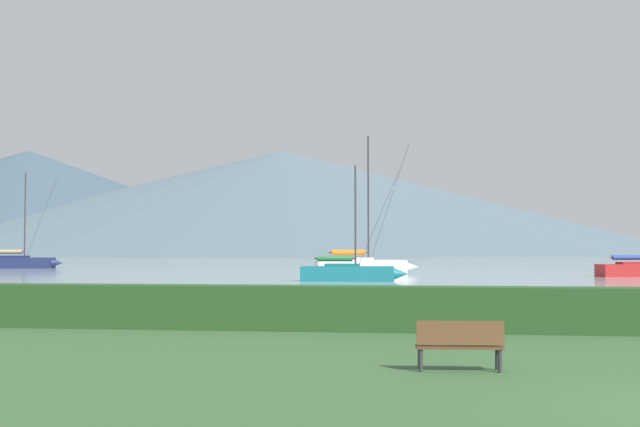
# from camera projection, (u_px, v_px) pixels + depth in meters

# --- Properties ---
(harbor_water) EXTENTS (320.00, 246.00, 0.00)m
(harbor_water) POSITION_uv_depth(u_px,v_px,m) (459.00, 262.00, 147.42)
(harbor_water) COLOR #8C9EA3
(harbor_water) RESTS_ON ground_plane
(hedge_line) EXTENTS (80.00, 1.20, 1.24)m
(hedge_line) POSITION_uv_depth(u_px,v_px,m) (592.00, 311.00, 22.70)
(hedge_line) COLOR #284C23
(hedge_line) RESTS_ON ground_plane
(sailboat_slip_0) EXTENTS (9.22, 3.71, 11.11)m
(sailboat_slip_0) POSITION_uv_depth(u_px,v_px,m) (20.00, 262.00, 97.57)
(sailboat_slip_0) COLOR navy
(sailboat_slip_0) RESTS_ON harbor_water
(sailboat_slip_1) EXTENTS (7.54, 3.48, 10.47)m
(sailboat_slip_1) POSITION_uv_depth(u_px,v_px,m) (639.00, 269.00, 68.63)
(sailboat_slip_1) COLOR red
(sailboat_slip_1) RESTS_ON harbor_water
(sailboat_slip_2) EXTENTS (7.57, 2.49, 8.13)m
(sailboat_slip_2) POSITION_uv_depth(u_px,v_px,m) (349.00, 272.00, 59.40)
(sailboat_slip_2) COLOR #19707A
(sailboat_slip_2) RESTS_ON harbor_water
(sailboat_slip_4) EXTENTS (9.36, 4.31, 12.41)m
(sailboat_slip_4) POSITION_uv_depth(u_px,v_px,m) (362.00, 265.00, 75.37)
(sailboat_slip_4) COLOR white
(sailboat_slip_4) RESTS_ON harbor_water
(park_bench_near_path) EXTENTS (1.65, 0.60, 0.95)m
(park_bench_near_path) POSITION_uv_depth(u_px,v_px,m) (460.00, 343.00, 15.73)
(park_bench_near_path) COLOR brown
(park_bench_near_path) RESTS_ON ground_plane
(distant_hill_west_ridge) EXTENTS (253.96, 253.96, 45.27)m
(distant_hill_west_ridge) POSITION_uv_depth(u_px,v_px,m) (28.00, 202.00, 370.36)
(distant_hill_west_ridge) COLOR #425666
(distant_hill_west_ridge) RESTS_ON ground_plane
(distant_hill_central_peak) EXTENTS (339.79, 339.79, 45.38)m
(distant_hill_central_peak) POSITION_uv_depth(u_px,v_px,m) (282.00, 202.00, 372.36)
(distant_hill_central_peak) COLOR slate
(distant_hill_central_peak) RESTS_ON ground_plane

